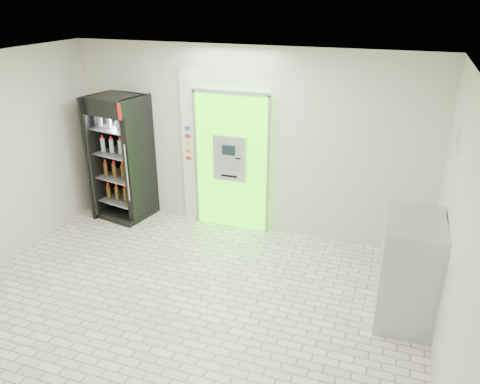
% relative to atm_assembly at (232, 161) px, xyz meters
% --- Properties ---
extents(ground, '(6.00, 6.00, 0.00)m').
position_rel_atm_assembly_xyz_m(ground, '(0.20, -2.41, -1.17)').
color(ground, beige).
rests_on(ground, ground).
extents(room_shell, '(6.00, 6.00, 6.00)m').
position_rel_atm_assembly_xyz_m(room_shell, '(0.20, -2.41, 0.67)').
color(room_shell, beige).
rests_on(room_shell, ground).
extents(atm_assembly, '(1.30, 0.24, 2.33)m').
position_rel_atm_assembly_xyz_m(atm_assembly, '(0.00, 0.00, 0.00)').
color(atm_assembly, '#37F207').
rests_on(atm_assembly, ground).
extents(pillar, '(0.22, 0.11, 2.60)m').
position_rel_atm_assembly_xyz_m(pillar, '(-0.78, 0.04, 0.13)').
color(pillar, silver).
rests_on(pillar, ground).
extents(beverage_cooler, '(0.94, 0.89, 2.17)m').
position_rel_atm_assembly_xyz_m(beverage_cooler, '(-1.94, -0.28, -0.13)').
color(beverage_cooler, black).
rests_on(beverage_cooler, ground).
extents(steel_cabinet, '(0.71, 1.02, 1.33)m').
position_rel_atm_assembly_xyz_m(steel_cabinet, '(2.86, -1.61, -0.51)').
color(steel_cabinet, '#A6A8AD').
rests_on(steel_cabinet, ground).
extents(exit_sign, '(0.02, 0.22, 0.26)m').
position_rel_atm_assembly_xyz_m(exit_sign, '(3.19, -1.01, 0.95)').
color(exit_sign, white).
rests_on(exit_sign, room_shell).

